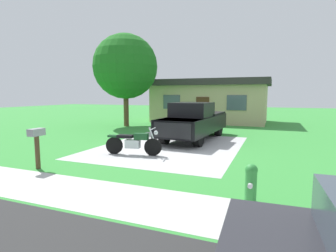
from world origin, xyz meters
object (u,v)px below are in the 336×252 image
object	(u,v)px
shade_tree	(125,67)
fire_hydrant	(251,185)
neighbor_house	(210,100)
motorcycle	(134,143)
mailbox	(37,138)
pickup_truck	(195,121)

from	to	relation	value
shade_tree	fire_hydrant	bearing A→B (deg)	-49.60
shade_tree	neighbor_house	size ratio (longest dim) A/B	0.68
motorcycle	shade_tree	xyz separation A→B (m)	(-4.98, 7.97, 3.77)
fire_hydrant	shade_tree	distance (m)	15.17
fire_hydrant	shade_tree	bearing A→B (deg)	130.40
mailbox	neighbor_house	xyz separation A→B (m)	(1.70, 16.40, 0.81)
fire_hydrant	mailbox	xyz separation A→B (m)	(-6.36, 0.40, 0.55)
mailbox	neighbor_house	size ratio (longest dim) A/B	0.13
pickup_truck	fire_hydrant	size ratio (longest dim) A/B	6.58
pickup_truck	shade_tree	xyz separation A→B (m)	(-6.16, 3.66, 3.29)
motorcycle	neighbor_house	xyz separation A→B (m)	(-0.13, 13.59, 1.32)
motorcycle	neighbor_house	world-z (taller)	neighbor_house
motorcycle	mailbox	bearing A→B (deg)	-122.99
pickup_truck	mailbox	bearing A→B (deg)	-112.86
neighbor_house	motorcycle	bearing A→B (deg)	-89.47
fire_hydrant	mailbox	bearing A→B (deg)	176.40
fire_hydrant	motorcycle	bearing A→B (deg)	144.71
shade_tree	neighbor_house	distance (m)	7.82
fire_hydrant	mailbox	size ratio (longest dim) A/B	0.69
fire_hydrant	shade_tree	world-z (taller)	shade_tree
motorcycle	shade_tree	bearing A→B (deg)	121.99
fire_hydrant	pickup_truck	bearing A→B (deg)	114.05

